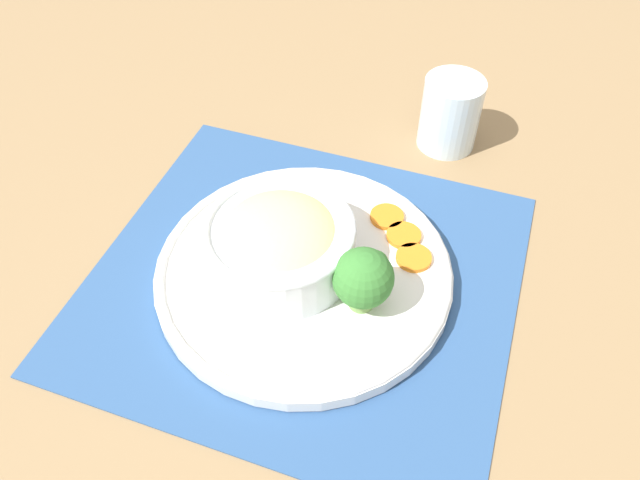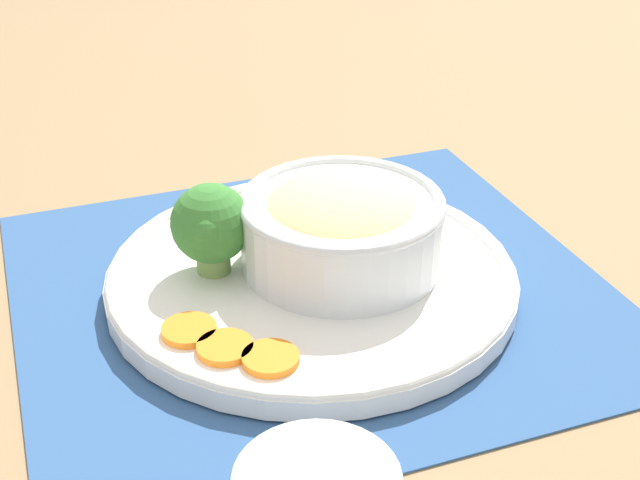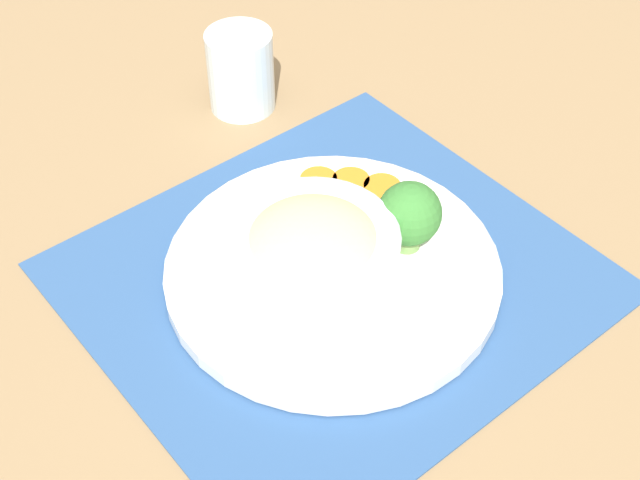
% 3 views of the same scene
% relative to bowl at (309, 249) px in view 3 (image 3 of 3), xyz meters
% --- Properties ---
extents(ground_plane, '(4.00, 4.00, 0.00)m').
position_rel_bowl_xyz_m(ground_plane, '(0.00, 0.03, -0.06)').
color(ground_plane, '#8C704C').
extents(placemat, '(0.45, 0.48, 0.00)m').
position_rel_bowl_xyz_m(placemat, '(0.00, 0.03, -0.05)').
color(placemat, '#2D5184').
rests_on(placemat, ground_plane).
extents(plate, '(0.32, 0.32, 0.02)m').
position_rel_bowl_xyz_m(plate, '(0.00, 0.03, -0.04)').
color(plate, white).
rests_on(plate, placemat).
extents(bowl, '(0.16, 0.16, 0.07)m').
position_rel_bowl_xyz_m(bowl, '(0.00, 0.00, 0.00)').
color(bowl, silver).
rests_on(bowl, plate).
extents(broccoli_floret, '(0.06, 0.06, 0.07)m').
position_rel_bowl_xyz_m(broccoli_floret, '(0.03, 0.10, 0.01)').
color(broccoli_floret, '#759E51').
rests_on(broccoli_floret, plate).
extents(carrot_slice_near, '(0.04, 0.04, 0.01)m').
position_rel_bowl_xyz_m(carrot_slice_near, '(-0.04, 0.14, -0.03)').
color(carrot_slice_near, orange).
rests_on(carrot_slice_near, plate).
extents(carrot_slice_middle, '(0.04, 0.04, 0.01)m').
position_rel_bowl_xyz_m(carrot_slice_middle, '(-0.07, 0.12, -0.03)').
color(carrot_slice_middle, orange).
rests_on(carrot_slice_middle, plate).
extents(carrot_slice_far, '(0.04, 0.04, 0.01)m').
position_rel_bowl_xyz_m(carrot_slice_far, '(-0.09, 0.10, -0.03)').
color(carrot_slice_far, orange).
rests_on(carrot_slice_far, plate).
extents(water_glass, '(0.08, 0.08, 0.10)m').
position_rel_bowl_xyz_m(water_glass, '(-0.28, 0.14, -0.01)').
color(water_glass, silver).
rests_on(water_glass, ground_plane).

